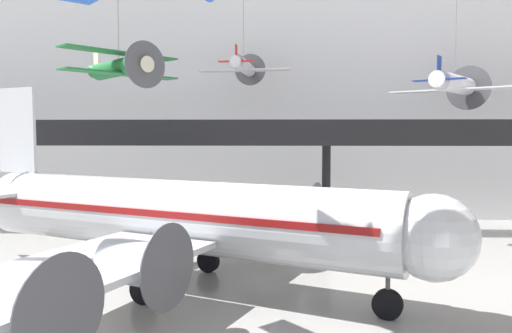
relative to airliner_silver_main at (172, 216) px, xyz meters
The scene contains 6 objects.
hangar_back_wall 25.93m from the airliner_silver_main, 66.93° to the left, with size 140.00×3.00×25.87m.
mezzanine_walkway 17.53m from the airliner_silver_main, 56.38° to the left, with size 110.00×3.20×8.99m.
airliner_silver_main is the anchor object (origin of this frame).
suspended_plane_white_twin 23.41m from the airliner_silver_main, 33.07° to the left, with size 8.88×8.21×9.79m.
suspended_plane_green_biplane 11.50m from the airliner_silver_main, 126.32° to the left, with size 6.65×6.76×8.98m.
suspended_plane_silver_racer 17.46m from the airliner_silver_main, 78.91° to the left, with size 7.48×6.13×7.68m.
Camera 1 is at (-4.09, -13.00, 7.95)m, focal length 35.00 mm.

